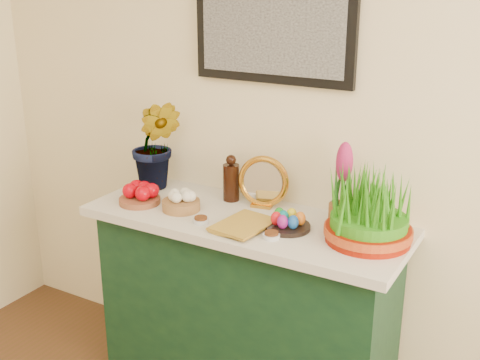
# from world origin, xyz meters

# --- Properties ---
(sideboard) EXTENTS (1.30, 0.45, 0.85)m
(sideboard) POSITION_xyz_m (-0.39, 2.00, 0.42)
(sideboard) COLOR #153A1D
(sideboard) RESTS_ON ground
(tablecloth) EXTENTS (1.40, 0.55, 0.04)m
(tablecloth) POSITION_xyz_m (-0.39, 2.00, 0.87)
(tablecloth) COLOR silver
(tablecloth) RESTS_ON sideboard
(hyacinth_green) EXTENTS (0.36, 0.33, 0.58)m
(hyacinth_green) POSITION_xyz_m (-0.94, 2.11, 1.18)
(hyacinth_green) COLOR #296E20
(hyacinth_green) RESTS_ON tablecloth
(apple_bowl) EXTENTS (0.24, 0.24, 0.09)m
(apple_bowl) POSITION_xyz_m (-0.88, 1.90, 0.93)
(apple_bowl) COLOR brown
(apple_bowl) RESTS_ON tablecloth
(garlic_basket) EXTENTS (0.17, 0.17, 0.09)m
(garlic_basket) POSITION_xyz_m (-0.67, 1.93, 0.93)
(garlic_basket) COLOR olive
(garlic_basket) RESTS_ON tablecloth
(vinegar_cruet) EXTENTS (0.07, 0.07, 0.22)m
(vinegar_cruet) POSITION_xyz_m (-0.55, 2.14, 0.99)
(vinegar_cruet) COLOR black
(vinegar_cruet) RESTS_ON tablecloth
(mirror) EXTENTS (0.24, 0.09, 0.23)m
(mirror) POSITION_xyz_m (-0.38, 2.15, 1.00)
(mirror) COLOR gold
(mirror) RESTS_ON tablecloth
(book) EXTENTS (0.20, 0.27, 0.03)m
(book) POSITION_xyz_m (-0.43, 1.90, 0.91)
(book) COLOR #B88C2D
(book) RESTS_ON tablecloth
(spice_dish_left) EXTENTS (0.07, 0.07, 0.03)m
(spice_dish_left) POSITION_xyz_m (-0.52, 1.85, 0.90)
(spice_dish_left) COLOR silver
(spice_dish_left) RESTS_ON tablecloth
(spice_dish_right) EXTENTS (0.07, 0.07, 0.03)m
(spice_dish_right) POSITION_xyz_m (-0.19, 1.86, 0.90)
(spice_dish_right) COLOR silver
(spice_dish_right) RESTS_ON tablecloth
(egg_plate) EXTENTS (0.21, 0.21, 0.08)m
(egg_plate) POSITION_xyz_m (-0.18, 1.97, 0.92)
(egg_plate) COLOR black
(egg_plate) RESTS_ON tablecloth
(hyacinth_pink) EXTENTS (0.11, 0.11, 0.35)m
(hyacinth_pink) POSITION_xyz_m (-0.01, 2.13, 1.05)
(hyacinth_pink) COLOR brown
(hyacinth_pink) RESTS_ON tablecloth
(wheatgrass_sabzeh) EXTENTS (0.34, 0.34, 0.28)m
(wheatgrass_sabzeh) POSITION_xyz_m (0.14, 2.02, 1.01)
(wheatgrass_sabzeh) COLOR #8D1303
(wheatgrass_sabzeh) RESTS_ON tablecloth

